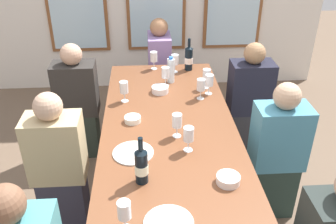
# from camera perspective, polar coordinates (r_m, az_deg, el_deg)

# --- Properties ---
(ground_plane) EXTENTS (12.00, 12.00, 0.00)m
(ground_plane) POSITION_cam_1_polar(r_m,az_deg,el_deg) (3.03, 0.33, -15.45)
(ground_plane) COLOR brown
(dining_table) EXTENTS (0.97, 2.56, 0.74)m
(dining_table) POSITION_cam_1_polar(r_m,az_deg,el_deg) (2.59, 0.37, -4.90)
(dining_table) COLOR brown
(dining_table) RESTS_ON ground
(white_plate_0) EXTENTS (0.26, 0.26, 0.01)m
(white_plate_0) POSITION_cam_1_polar(r_m,az_deg,el_deg) (1.94, 0.11, -16.83)
(white_plate_0) COLOR white
(white_plate_0) RESTS_ON dining_table
(white_plate_1) EXTENTS (0.27, 0.27, 0.01)m
(white_plate_1) POSITION_cam_1_polar(r_m,az_deg,el_deg) (2.40, -5.42, -6.32)
(white_plate_1) COLOR white
(white_plate_1) RESTS_ON dining_table
(wine_bottle_0) EXTENTS (0.08, 0.08, 0.30)m
(wine_bottle_0) POSITION_cam_1_polar(r_m,az_deg,el_deg) (2.11, -4.14, -8.28)
(wine_bottle_0) COLOR black
(wine_bottle_0) RESTS_ON dining_table
(wine_bottle_1) EXTENTS (0.08, 0.08, 0.31)m
(wine_bottle_1) POSITION_cam_1_polar(r_m,az_deg,el_deg) (3.54, 3.23, 8.34)
(wine_bottle_1) COLOR black
(wine_bottle_1) RESTS_ON dining_table
(tasting_bowl_1) EXTENTS (0.14, 0.14, 0.05)m
(tasting_bowl_1) POSITION_cam_1_polar(r_m,az_deg,el_deg) (3.13, -1.24, 3.51)
(tasting_bowl_1) COLOR white
(tasting_bowl_1) RESTS_ON dining_table
(tasting_bowl_2) EXTENTS (0.14, 0.14, 0.05)m
(tasting_bowl_2) POSITION_cam_1_polar(r_m,az_deg,el_deg) (2.18, 9.30, -10.25)
(tasting_bowl_2) COLOR white
(tasting_bowl_2) RESTS_ON dining_table
(tasting_bowl_3) EXTENTS (0.12, 0.12, 0.04)m
(tasting_bowl_3) POSITION_cam_1_polar(r_m,az_deg,el_deg) (2.72, -5.50, -1.11)
(tasting_bowl_3) COLOR white
(tasting_bowl_3) RESTS_ON dining_table
(water_bottle) EXTENTS (0.06, 0.06, 0.24)m
(water_bottle) POSITION_cam_1_polar(r_m,az_deg,el_deg) (3.28, 0.45, 6.47)
(water_bottle) COLOR white
(water_bottle) RESTS_ON dining_table
(wine_glass_0) EXTENTS (0.07, 0.07, 0.17)m
(wine_glass_0) POSITION_cam_1_polar(r_m,az_deg,el_deg) (2.96, -6.83, 3.75)
(wine_glass_0) COLOR white
(wine_glass_0) RESTS_ON dining_table
(wine_glass_1) EXTENTS (0.07, 0.07, 0.17)m
(wine_glass_1) POSITION_cam_1_polar(r_m,az_deg,el_deg) (2.49, 1.41, -1.51)
(wine_glass_1) COLOR white
(wine_glass_1) RESTS_ON dining_table
(wine_glass_2) EXTENTS (0.07, 0.07, 0.17)m
(wine_glass_2) POSITION_cam_1_polar(r_m,az_deg,el_deg) (3.21, -0.40, 6.07)
(wine_glass_2) COLOR white
(wine_glass_2) RESTS_ON dining_table
(wine_glass_3) EXTENTS (0.07, 0.07, 0.17)m
(wine_glass_3) POSITION_cam_1_polar(r_m,az_deg,el_deg) (3.08, 6.41, 4.84)
(wine_glass_3) COLOR white
(wine_glass_3) RESTS_ON dining_table
(wine_glass_4) EXTENTS (0.07, 0.07, 0.17)m
(wine_glass_4) POSITION_cam_1_polar(r_m,az_deg,el_deg) (2.99, 5.13, 4.15)
(wine_glass_4) COLOR white
(wine_glass_4) RESTS_ON dining_table
(wine_glass_5) EXTENTS (0.07, 0.07, 0.17)m
(wine_glass_5) POSITION_cam_1_polar(r_m,az_deg,el_deg) (1.84, -6.80, -14.93)
(wine_glass_5) COLOR white
(wine_glass_5) RESTS_ON dining_table
(wine_glass_6) EXTENTS (0.07, 0.07, 0.17)m
(wine_glass_6) POSITION_cam_1_polar(r_m,az_deg,el_deg) (3.48, 1.08, 8.05)
(wine_glass_6) COLOR white
(wine_glass_6) RESTS_ON dining_table
(wine_glass_7) EXTENTS (0.07, 0.07, 0.17)m
(wine_glass_7) POSITION_cam_1_polar(r_m,az_deg,el_deg) (3.56, -2.22, 8.50)
(wine_glass_7) COLOR white
(wine_glass_7) RESTS_ON dining_table
(wine_glass_8) EXTENTS (0.07, 0.07, 0.17)m
(wine_glass_8) POSITION_cam_1_polar(r_m,az_deg,el_deg) (3.18, 5.99, 5.64)
(wine_glass_8) COLOR white
(wine_glass_8) RESTS_ON dining_table
(wine_glass_9) EXTENTS (0.07, 0.07, 0.17)m
(wine_glass_9) POSITION_cam_1_polar(r_m,az_deg,el_deg) (2.35, 3.20, -3.52)
(wine_glass_9) COLOR white
(wine_glass_9) RESTS_ON dining_table
(seated_person_0) EXTENTS (0.38, 0.24, 1.11)m
(seated_person_0) POSITION_cam_1_polar(r_m,az_deg,el_deg) (3.49, -13.77, 1.14)
(seated_person_0) COLOR #2A342B
(seated_person_0) RESTS_ON ground
(seated_person_1) EXTENTS (0.38, 0.24, 1.11)m
(seated_person_1) POSITION_cam_1_polar(r_m,az_deg,el_deg) (3.49, 12.37, 1.33)
(seated_person_1) COLOR #2D2D32
(seated_person_1) RESTS_ON ground
(seated_person_2) EXTENTS (0.38, 0.24, 1.11)m
(seated_person_2) POSITION_cam_1_polar(r_m,az_deg,el_deg) (2.73, -16.52, -8.19)
(seated_person_2) COLOR #33313F
(seated_person_2) RESTS_ON ground
(seated_person_3) EXTENTS (0.38, 0.24, 1.11)m
(seated_person_3) POSITION_cam_1_polar(r_m,az_deg,el_deg) (2.85, 16.47, -6.40)
(seated_person_3) COLOR #243630
(seated_person_3) RESTS_ON ground
(seated_person_6) EXTENTS (0.24, 0.38, 1.11)m
(seated_person_6) POSITION_cam_1_polar(r_m,az_deg,el_deg) (4.10, -1.32, 6.43)
(seated_person_6) COLOR #242641
(seated_person_6) RESTS_ON ground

